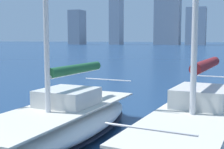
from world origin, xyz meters
TOP-DOWN VIEW (x-y plane):
  - sailboat_maroon at (-2.22, -6.88)m, footprint 3.31×9.04m
  - sailboat_forest at (2.05, -6.52)m, footprint 3.31×8.25m

SIDE VIEW (x-z plane):
  - sailboat_forest at x=2.05m, z-range -4.14..5.31m
  - sailboat_maroon at x=-2.22m, z-range -5.02..6.45m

